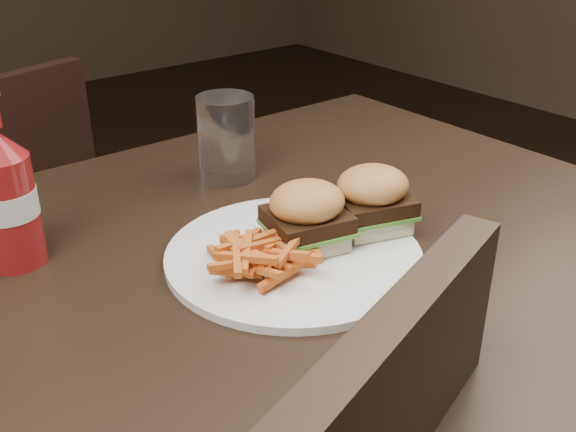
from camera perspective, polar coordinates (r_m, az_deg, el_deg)
dining_table at (r=0.74m, az=-6.84°, el=-6.59°), size 1.20×0.80×0.04m
plate at (r=0.75m, az=0.48°, el=-3.33°), size 0.29×0.29×0.01m
sandwich_half_a at (r=0.75m, az=1.59°, el=-1.82°), size 0.09×0.09×0.02m
sandwich_half_b at (r=0.80m, az=7.02°, el=-0.29°), size 0.09×0.09×0.02m
fries_pile at (r=0.71m, az=-2.69°, el=-2.89°), size 0.12×0.12×0.04m
ketchup_bottle at (r=0.78m, az=-22.59°, el=0.23°), size 0.07×0.07×0.13m
tumbler at (r=0.95m, az=-5.23°, el=6.39°), size 0.09×0.09×0.13m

